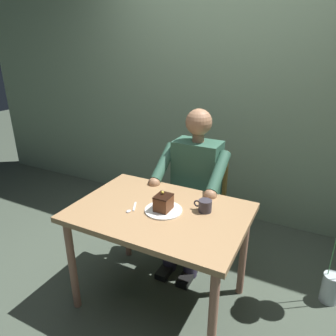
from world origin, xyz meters
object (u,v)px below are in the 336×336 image
Objects in this scene: cake_slice at (163,202)px; coffee_cup at (205,205)px; dining_table at (160,222)px; dessert_spoon at (131,209)px; seated_person at (193,187)px; chair at (200,197)px.

cake_slice is 0.26m from coffee_cup.
dessert_spoon is at bearing 25.69° from dining_table.
seated_person reaches higher than cake_slice.
chair is 7.50× the size of coffee_cup.
dining_table is at bearing 23.69° from coffee_cup.
cake_slice reaches higher than dining_table.
chair reaches higher than dining_table.
cake_slice is at bearing -157.81° from dessert_spoon.
dining_table is 0.20m from dessert_spoon.
cake_slice is (-0.03, 0.72, 0.30)m from chair.
dessert_spoon is (0.42, 0.19, -0.04)m from coffee_cup.
dining_table is at bearing 90.00° from seated_person.
dining_table is 0.73m from chair.
chair is 7.52× the size of cake_slice.
seated_person is 0.56m from cake_slice.
chair is 0.71m from coffee_cup.
dining_table is at bearing -154.31° from dessert_spoon.
cake_slice reaches higher than coffee_cup.
coffee_cup is 0.84× the size of dessert_spoon.
coffee_cup reaches higher than dessert_spoon.
chair is 0.24m from seated_person.
dessert_spoon is at bearing 24.47° from coffee_cup.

